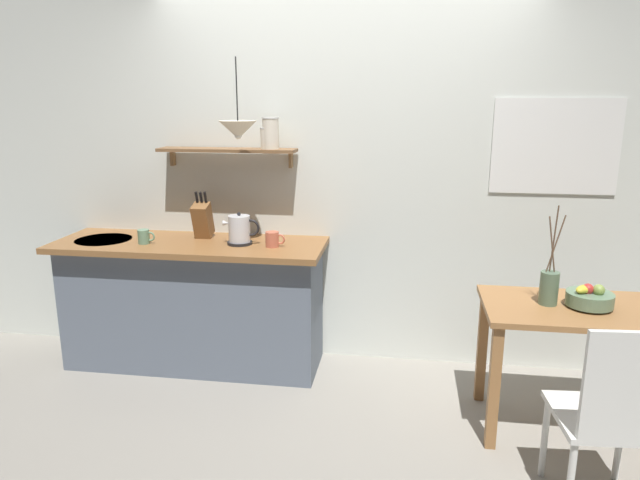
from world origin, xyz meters
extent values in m
plane|color=gray|center=(0.00, 0.00, 0.00)|extent=(14.00, 14.00, 0.00)
cube|color=silver|center=(0.20, 0.65, 1.35)|extent=(6.80, 0.10, 2.70)
cube|color=white|center=(1.37, 0.59, 1.53)|extent=(0.79, 0.01, 0.60)
cube|color=silver|center=(1.37, 0.60, 1.53)|extent=(0.73, 0.01, 0.54)
cube|color=slate|center=(-1.00, 0.32, 0.43)|extent=(1.74, 0.52, 0.85)
cube|color=brown|center=(-1.00, 0.30, 0.87)|extent=(1.83, 0.63, 0.04)
cylinder|color=#B7BABF|center=(-1.61, 0.28, 0.89)|extent=(0.38, 0.38, 0.01)
cube|color=brown|center=(-0.77, 0.49, 1.49)|extent=(0.94, 0.18, 0.02)
cube|color=#99754C|center=(-1.19, 0.57, 1.43)|extent=(0.02, 0.06, 0.12)
cube|color=#99754C|center=(-0.35, 0.57, 1.43)|extent=(0.02, 0.06, 0.12)
cylinder|color=beige|center=(-0.49, 0.49, 1.57)|extent=(0.08, 0.08, 0.13)
cylinder|color=silver|center=(-0.49, 0.49, 1.64)|extent=(0.09, 0.09, 0.01)
cylinder|color=beige|center=(-0.47, 0.49, 1.60)|extent=(0.11, 0.11, 0.20)
cylinder|color=silver|center=(-0.47, 0.49, 1.71)|extent=(0.11, 0.11, 0.01)
cylinder|color=#BC4238|center=(-0.46, 0.49, 1.60)|extent=(0.08, 0.08, 0.18)
cylinder|color=silver|center=(-0.46, 0.49, 1.69)|extent=(0.09, 0.09, 0.01)
cube|color=#9E6B3D|center=(1.37, -0.17, 0.72)|extent=(0.97, 0.62, 0.03)
cube|color=#9E6B3D|center=(0.93, -0.43, 0.35)|extent=(0.06, 0.06, 0.70)
cube|color=#9E6B3D|center=(0.93, 0.09, 0.35)|extent=(0.06, 0.06, 0.70)
cube|color=#9E6B3D|center=(1.80, 0.09, 0.35)|extent=(0.06, 0.06, 0.70)
cube|color=white|center=(1.35, -0.81, 0.44)|extent=(0.45, 0.45, 0.03)
cube|color=white|center=(1.36, -1.00, 0.70)|extent=(0.37, 0.05, 0.48)
cylinder|color=white|center=(1.51, -0.61, 0.21)|extent=(0.03, 0.03, 0.42)
cylinder|color=white|center=(1.15, -0.64, 0.21)|extent=(0.03, 0.03, 0.42)
cylinder|color=slate|center=(1.44, -0.17, 0.74)|extent=(0.11, 0.11, 0.01)
cylinder|color=slate|center=(1.44, -0.17, 0.78)|extent=(0.25, 0.25, 0.07)
ellipsoid|color=yellow|center=(1.41, -0.17, 0.84)|extent=(0.14, 0.13, 0.04)
sphere|color=red|center=(1.42, -0.17, 0.84)|extent=(0.06, 0.06, 0.06)
sphere|color=#8EA84C|center=(1.47, -0.19, 0.84)|extent=(0.06, 0.06, 0.06)
cylinder|color=#567056|center=(1.23, -0.15, 0.83)|extent=(0.10, 0.10, 0.18)
cylinder|color=brown|center=(1.22, -0.16, 1.08)|extent=(0.06, 0.03, 0.31)
cylinder|color=brown|center=(1.23, -0.15, 1.10)|extent=(0.02, 0.04, 0.37)
cylinder|color=brown|center=(1.24, -0.16, 1.08)|extent=(0.08, 0.01, 0.32)
cylinder|color=black|center=(-0.65, 0.29, 0.90)|extent=(0.17, 0.17, 0.02)
cylinder|color=silver|center=(-0.65, 0.29, 1.00)|extent=(0.14, 0.14, 0.17)
sphere|color=black|center=(-0.65, 0.29, 1.10)|extent=(0.02, 0.02, 0.02)
cone|color=silver|center=(-0.73, 0.29, 1.03)|extent=(0.04, 0.04, 0.04)
torus|color=black|center=(-0.56, 0.29, 1.01)|extent=(0.11, 0.02, 0.11)
cube|color=brown|center=(-0.94, 0.41, 1.02)|extent=(0.11, 0.18, 0.26)
cylinder|color=black|center=(-0.97, 0.40, 1.18)|extent=(0.02, 0.04, 0.08)
cylinder|color=black|center=(-0.94, 0.40, 1.18)|extent=(0.02, 0.04, 0.08)
cylinder|color=black|center=(-0.91, 0.40, 1.18)|extent=(0.02, 0.04, 0.08)
cylinder|color=slate|center=(-1.28, 0.21, 0.94)|extent=(0.08, 0.08, 0.09)
torus|color=slate|center=(-1.23, 0.21, 0.94)|extent=(0.06, 0.01, 0.06)
cylinder|color=#C6664C|center=(-0.42, 0.26, 0.94)|extent=(0.09, 0.09, 0.10)
torus|color=#C6664C|center=(-0.36, 0.26, 0.94)|extent=(0.07, 0.01, 0.07)
cylinder|color=black|center=(-0.60, 0.19, 1.89)|extent=(0.01, 0.01, 0.38)
cone|color=beige|center=(-0.60, 0.19, 1.64)|extent=(0.24, 0.24, 0.11)
sphere|color=white|center=(-0.60, 0.19, 1.61)|extent=(0.04, 0.04, 0.04)
camera|label=1|loc=(0.43, -3.30, 1.84)|focal=32.39mm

